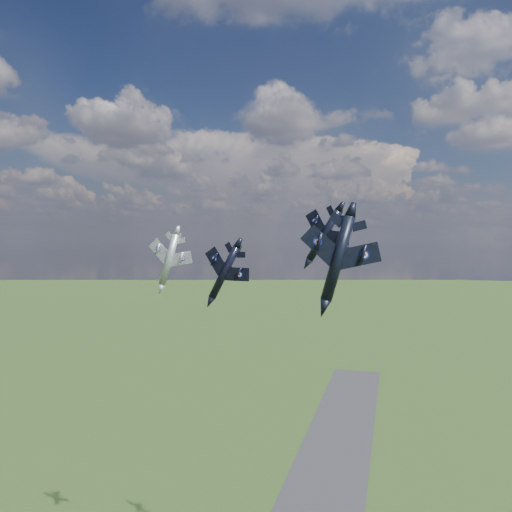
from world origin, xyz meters
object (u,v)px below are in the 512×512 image
(jet_lead_navy, at_px, (224,272))
(jet_left_silver, at_px, (169,260))
(jet_right_navy, at_px, (338,258))
(jet_high_navy, at_px, (324,235))

(jet_lead_navy, distance_m, jet_left_silver, 19.69)
(jet_lead_navy, height_order, jet_right_navy, jet_right_navy)
(jet_lead_navy, bearing_deg, jet_left_silver, 153.33)
(jet_lead_navy, distance_m, jet_high_navy, 20.54)
(jet_lead_navy, xyz_separation_m, jet_high_navy, (16.19, 10.78, 6.61))
(jet_right_navy, distance_m, jet_left_silver, 47.44)
(jet_high_navy, bearing_deg, jet_left_silver, -163.98)
(jet_lead_navy, xyz_separation_m, jet_right_navy, (21.86, -17.18, 3.43))
(jet_right_navy, relative_size, jet_left_silver, 1.04)
(jet_right_navy, distance_m, jet_high_navy, 28.71)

